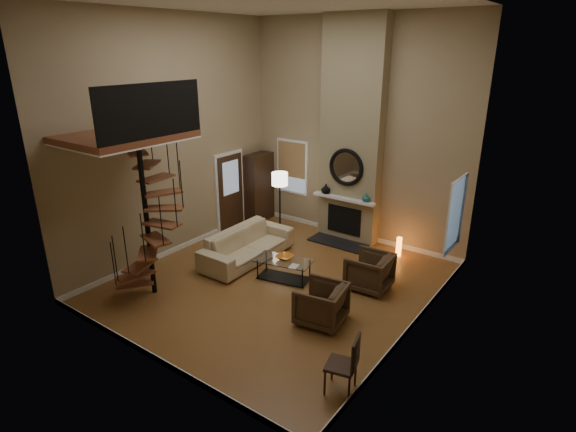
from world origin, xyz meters
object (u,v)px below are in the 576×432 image
Objects in this scene: sofa at (247,244)px; armchair_near at (373,273)px; accent_lamp at (399,247)px; floor_lamp at (280,184)px; armchair_far at (325,305)px; hutch at (259,188)px; coffee_table at (284,267)px; side_chair at (347,362)px.

sofa is 2.85× the size of armchair_near.
accent_lamp is (-0.18, 1.78, -0.10)m from armchair_near.
armchair_near is 3.66m from floor_lamp.
hutch is at bearing -137.82° from armchair_far.
armchair_near is 0.66× the size of coffee_table.
hutch is 5.60m from armchair_far.
sofa is at bearing 147.88° from side_chair.
coffee_table is (2.76, -2.56, -0.67)m from hutch.
armchair_far is at bearing -29.43° from coffee_table.
armchair_near is 1.79m from accent_lamp.
coffee_table is at bearing -128.81° from armchair_far.
coffee_table is 3.63m from side_chair.
sofa is 1.43× the size of floor_lamp.
coffee_table is at bearing 140.94° from side_chair.
side_chair is at bearing 31.89° from armchair_far.
armchair_near is at bearing -84.10° from accent_lamp.
accent_lamp is at bearing -0.13° from hutch.
armchair_far is (2.87, -1.18, -0.04)m from sofa.
floor_lamp is (-3.16, 2.86, 1.06)m from armchair_far.
coffee_table is 2.74m from floor_lamp.
armchair_far is at bearing -38.43° from hutch.
side_chair reaches higher than armchair_far.
accent_lamp is at bearing 10.82° from floor_lamp.
floor_lamp reaches higher than armchair_near.
coffee_table is at bearing -69.55° from armchair_near.
accent_lamp is 5.00m from side_chair.
sofa is 2.65× the size of side_chair.
hutch reaches higher than armchair_near.
side_chair is at bearing -75.38° from accent_lamp.
sofa is at bearing -141.17° from accent_lamp.
coffee_table is at bearing -42.81° from hutch.
side_chair is (1.26, -4.83, 0.28)m from accent_lamp.
sofa is 1.88× the size of coffee_table.
hutch is at bearing 32.51° from sofa.
armchair_far reaches higher than coffee_table.
coffee_table is at bearing -103.18° from sofa.
side_chair is (5.57, -4.84, -0.42)m from hutch.
armchair_far is 3.45m from accent_lamp.
armchair_far is 1.84m from side_chair.
armchair_near is at bearing 23.87° from coffee_table.
accent_lamp reaches higher than coffee_table.
coffee_table is (-1.73, -0.77, -0.07)m from armchair_near.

